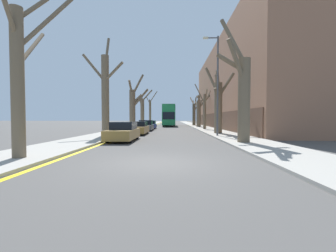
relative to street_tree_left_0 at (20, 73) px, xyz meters
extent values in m
plane|color=#4C4947|center=(5.29, -0.42, -3.42)|extent=(300.00, 300.00, 0.00)
cube|color=#A39E93|center=(-0.49, 49.58, -3.36)|extent=(3.39, 120.00, 0.12)
cube|color=#A39E93|center=(11.06, 49.58, -3.36)|extent=(3.39, 120.00, 0.12)
cube|color=#93664C|center=(17.76, 29.82, 3.46)|extent=(10.00, 43.61, 13.75)
cube|color=brown|center=(12.74, 29.82, -2.17)|extent=(0.12, 42.74, 2.50)
cube|color=yellow|center=(1.38, 49.58, -3.41)|extent=(0.24, 120.00, 0.01)
cylinder|color=brown|center=(-0.04, -0.10, -0.48)|extent=(0.48, 0.48, 5.88)
cylinder|color=brown|center=(0.28, 0.42, 2.64)|extent=(0.86, 1.23, 1.44)
cylinder|color=brown|center=(-0.37, 1.32, 1.35)|extent=(0.84, 2.99, 2.39)
cylinder|color=brown|center=(0.74, 0.55, 2.16)|extent=(1.78, 1.52, 2.64)
cylinder|color=brown|center=(-0.09, 11.19, 0.19)|extent=(0.66, 0.66, 7.20)
cylinder|color=brown|center=(0.78, 10.81, 2.29)|extent=(1.95, 1.03, 1.59)
cylinder|color=brown|center=(-1.13, 11.38, 2.72)|extent=(2.31, 0.65, 2.64)
cylinder|color=brown|center=(-0.16, 12.04, 4.23)|extent=(0.40, 1.93, 3.30)
cylinder|color=brown|center=(0.02, 23.75, -0.53)|extent=(0.86, 0.86, 5.76)
cylinder|color=brown|center=(-0.09, 23.18, 2.53)|extent=(0.57, 1.44, 2.21)
cylinder|color=brown|center=(1.16, 23.65, 1.10)|extent=(2.53, 0.52, 2.84)
cylinder|color=brown|center=(0.42, 24.88, 0.87)|extent=(1.14, 2.53, 1.82)
cylinder|color=brown|center=(0.75, 24.14, 3.09)|extent=(1.83, 1.16, 3.25)
cylinder|color=brown|center=(0.70, 23.69, 1.02)|extent=(1.59, 0.44, 1.46)
cylinder|color=brown|center=(-0.12, 35.23, -0.66)|extent=(0.73, 0.73, 5.50)
cylinder|color=brown|center=(-0.50, 35.58, 1.39)|extent=(1.09, 1.04, 2.05)
cylinder|color=brown|center=(-0.23, 35.84, 1.68)|extent=(0.51, 1.46, 1.50)
cylinder|color=brown|center=(0.81, 35.45, 2.73)|extent=(2.11, 0.73, 2.34)
cylinder|color=brown|center=(0.12, 47.61, -0.33)|extent=(0.54, 0.54, 6.17)
cylinder|color=brown|center=(0.12, 47.04, 1.96)|extent=(0.20, 1.31, 2.09)
cylinder|color=brown|center=(1.03, 47.26, 3.65)|extent=(2.03, 0.94, 2.67)
cylinder|color=brown|center=(-0.33, 47.84, 2.67)|extent=(1.13, 0.70, 1.81)
cylinder|color=brown|center=(10.47, 5.89, -0.69)|extent=(0.76, 0.76, 5.46)
cylinder|color=brown|center=(9.64, 6.04, 1.84)|extent=(1.85, 0.60, 1.31)
cylinder|color=brown|center=(9.83, 5.36, 1.72)|extent=(1.62, 1.40, 2.56)
cylinder|color=brown|center=(9.88, 6.55, 3.37)|extent=(1.53, 1.68, 3.41)
cylinder|color=brown|center=(10.82, 6.92, 1.23)|extent=(1.01, 2.33, 2.35)
cylinder|color=brown|center=(9.67, 5.89, 1.72)|extent=(1.74, 0.27, 1.20)
cylinder|color=brown|center=(10.61, 14.82, -0.74)|extent=(0.81, 0.81, 5.35)
cylinder|color=brown|center=(10.10, 15.65, 2.25)|extent=(1.40, 2.01, 3.20)
cylinder|color=brown|center=(10.42, 14.22, 2.26)|extent=(0.70, 1.49, 1.50)
cylinder|color=brown|center=(10.31, 13.83, 1.60)|extent=(0.92, 2.22, 1.65)
cylinder|color=brown|center=(11.30, 14.46, 1.59)|extent=(1.72, 1.08, 2.51)
cylinder|color=brown|center=(10.35, 14.34, 0.51)|extent=(0.88, 1.30, 1.63)
cylinder|color=brown|center=(10.50, 24.08, -0.84)|extent=(0.42, 0.42, 5.15)
cylinder|color=brown|center=(9.95, 24.55, 0.83)|extent=(1.26, 1.12, 1.60)
cylinder|color=brown|center=(9.83, 24.57, 1.85)|extent=(1.52, 1.18, 3.06)
cylinder|color=brown|center=(11.03, 24.85, 1.42)|extent=(1.24, 1.71, 2.04)
cylinder|color=brown|center=(10.47, 22.81, 0.80)|extent=(0.20, 2.65, 2.76)
cylinder|color=brown|center=(10.64, 33.06, -1.09)|extent=(0.80, 0.80, 4.65)
cylinder|color=brown|center=(10.84, 33.89, 1.65)|extent=(0.72, 1.95, 2.70)
cylinder|color=brown|center=(10.45, 34.27, 0.68)|extent=(0.68, 2.61, 1.78)
cylinder|color=brown|center=(11.87, 33.31, 1.55)|extent=(2.71, 0.82, 2.95)
cylinder|color=brown|center=(10.59, 33.86, 0.56)|extent=(0.39, 1.83, 2.22)
cylinder|color=brown|center=(10.51, 32.30, 1.56)|extent=(0.56, 1.75, 1.66)
cylinder|color=brown|center=(10.64, 42.36, -0.92)|extent=(0.71, 0.71, 4.99)
cylinder|color=brown|center=(10.61, 43.30, 0.93)|extent=(0.33, 2.10, 3.03)
cylinder|color=brown|center=(10.80, 41.55, 1.28)|extent=(0.59, 1.89, 3.43)
cylinder|color=brown|center=(11.58, 42.11, 1.25)|extent=(2.12, 0.80, 2.68)
cylinder|color=brown|center=(10.34, 43.88, 2.21)|extent=(0.88, 3.21, 2.22)
cube|color=#1E7F47|center=(5.05, 40.01, -1.76)|extent=(2.58, 11.90, 2.61)
cube|color=#1E7F47|center=(5.05, 40.01, 0.22)|extent=(2.53, 11.66, 1.35)
cube|color=#1A6C3C|center=(5.05, 40.01, 0.96)|extent=(2.53, 11.66, 0.12)
cube|color=black|center=(5.05, 40.01, -1.25)|extent=(2.61, 10.47, 1.36)
cube|color=black|center=(5.05, 40.01, 0.29)|extent=(2.61, 10.47, 1.03)
cube|color=black|center=(5.05, 34.08, -1.25)|extent=(2.32, 0.06, 1.43)
cylinder|color=black|center=(3.93, 36.44, -2.88)|extent=(0.30, 1.06, 1.06)
cylinder|color=black|center=(6.17, 36.44, -2.88)|extent=(0.30, 1.06, 1.06)
cylinder|color=black|center=(3.93, 43.35, -2.88)|extent=(0.30, 1.06, 1.06)
cylinder|color=black|center=(6.17, 43.35, -2.88)|extent=(0.30, 1.06, 1.06)
cube|color=olive|center=(2.29, 7.59, -2.90)|extent=(1.80, 4.50, 0.66)
cube|color=black|center=(2.29, 7.86, -2.30)|extent=(1.58, 2.34, 0.55)
cylinder|color=black|center=(1.51, 6.24, -3.10)|extent=(0.20, 0.63, 0.63)
cylinder|color=black|center=(3.08, 6.24, -3.10)|extent=(0.20, 0.63, 0.63)
cylinder|color=black|center=(1.51, 8.94, -3.10)|extent=(0.20, 0.63, 0.63)
cylinder|color=black|center=(3.08, 8.94, -3.10)|extent=(0.20, 0.63, 0.63)
cube|color=olive|center=(2.29, 14.35, -2.91)|extent=(1.89, 4.50, 0.64)
cube|color=black|center=(2.29, 14.62, -2.34)|extent=(1.66, 2.34, 0.51)
cylinder|color=black|center=(1.46, 13.00, -3.09)|extent=(0.20, 0.66, 0.66)
cylinder|color=black|center=(3.13, 13.00, -3.09)|extent=(0.20, 0.66, 0.66)
cylinder|color=black|center=(1.46, 15.70, -3.09)|extent=(0.20, 0.66, 0.66)
cylinder|color=black|center=(3.13, 15.70, -3.09)|extent=(0.20, 0.66, 0.66)
cube|color=#4C5156|center=(2.29, 21.05, -2.93)|extent=(1.83, 4.10, 0.61)
cube|color=black|center=(2.29, 21.29, -2.31)|extent=(1.61, 2.13, 0.63)
cylinder|color=black|center=(1.49, 19.82, -3.10)|extent=(0.20, 0.62, 0.62)
cylinder|color=black|center=(3.10, 19.82, -3.10)|extent=(0.20, 0.62, 0.62)
cylinder|color=black|center=(1.49, 22.28, -3.10)|extent=(0.20, 0.62, 0.62)
cylinder|color=black|center=(3.10, 22.28, -3.10)|extent=(0.20, 0.62, 0.62)
cube|color=navy|center=(2.29, 26.88, -2.95)|extent=(1.73, 4.27, 0.58)
cube|color=black|center=(2.29, 27.14, -2.38)|extent=(1.52, 2.22, 0.55)
cylinder|color=black|center=(1.54, 25.60, -3.10)|extent=(0.20, 0.62, 0.62)
cylinder|color=black|center=(3.05, 25.60, -3.10)|extent=(0.20, 0.62, 0.62)
cylinder|color=black|center=(1.54, 28.16, -3.10)|extent=(0.20, 0.62, 0.62)
cylinder|color=black|center=(3.05, 28.16, -3.10)|extent=(0.20, 0.62, 0.62)
cylinder|color=#4C4F54|center=(9.88, 11.46, 1.03)|extent=(0.16, 0.16, 8.89)
cylinder|color=#4C4F54|center=(9.33, 11.46, 5.33)|extent=(1.10, 0.11, 0.11)
cube|color=beige|center=(8.78, 11.46, 5.33)|extent=(0.44, 0.20, 0.16)
camera|label=1|loc=(5.94, -8.62, -1.78)|focal=24.00mm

